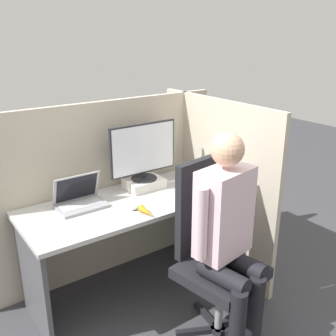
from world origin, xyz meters
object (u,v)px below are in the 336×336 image
object	(u,v)px
coffee_mug	(183,172)
laptop	(80,200)
paper_box	(144,183)
office_chair	(212,248)
stapler	(194,176)
carrot_toy	(146,212)
person	(229,229)
monitor	(143,151)

from	to	relation	value
coffee_mug	laptop	bearing A→B (deg)	-178.79
paper_box	coffee_mug	distance (m)	0.37
paper_box	laptop	distance (m)	0.53
office_chair	coffee_mug	xyz separation A→B (m)	(0.35, 0.75, 0.21)
stapler	carrot_toy	bearing A→B (deg)	-153.33
paper_box	person	world-z (taller)	person
laptop	coffee_mug	world-z (taller)	laptop
stapler	carrot_toy	distance (m)	0.76
laptop	monitor	bearing A→B (deg)	3.45
laptop	office_chair	size ratio (longest dim) A/B	0.29
stapler	coffee_mug	distance (m)	0.09
coffee_mug	paper_box	bearing A→B (deg)	178.40
stapler	coffee_mug	world-z (taller)	coffee_mug
monitor	paper_box	bearing A→B (deg)	-90.00
carrot_toy	person	size ratio (longest dim) A/B	0.12
person	coffee_mug	distance (m)	0.99
carrot_toy	person	distance (m)	0.57
monitor	office_chair	size ratio (longest dim) A/B	0.49
carrot_toy	office_chair	world-z (taller)	office_chair
paper_box	stapler	bearing A→B (deg)	-7.80
carrot_toy	paper_box	bearing A→B (deg)	59.41
person	coffee_mug	bearing A→B (deg)	67.74
carrot_toy	coffee_mug	xyz separation A→B (m)	(0.61, 0.39, 0.03)
stapler	carrot_toy	xyz separation A→B (m)	(-0.68, -0.34, 0.00)
stapler	office_chair	bearing A→B (deg)	-120.88
monitor	carrot_toy	world-z (taller)	monitor
paper_box	person	distance (m)	0.93
laptop	coffee_mug	xyz separation A→B (m)	(0.90, 0.02, 0.01)
monitor	office_chair	distance (m)	0.89
monitor	office_chair	bearing A→B (deg)	-88.34
laptop	person	world-z (taller)	person
monitor	carrot_toy	xyz separation A→B (m)	(-0.24, -0.40, -0.27)
stapler	person	bearing A→B (deg)	-117.30
paper_box	laptop	world-z (taller)	laptop
stapler	person	distance (m)	0.97
laptop	office_chair	bearing A→B (deg)	-52.83
laptop	person	size ratio (longest dim) A/B	0.24
monitor	coffee_mug	distance (m)	0.44
stapler	office_chair	xyz separation A→B (m)	(-0.42, -0.70, -0.18)
office_chair	carrot_toy	bearing A→B (deg)	125.74
paper_box	coffee_mug	size ratio (longest dim) A/B	2.78
carrot_toy	office_chair	bearing A→B (deg)	-54.26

